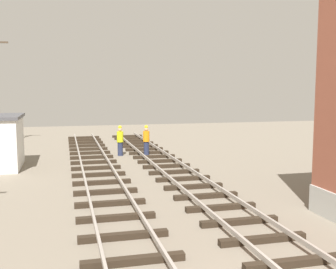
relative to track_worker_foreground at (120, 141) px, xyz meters
name	(u,v)px	position (x,y,z in m)	size (l,w,h in m)	color
track_worker_foreground	(120,141)	(0.00, 0.00, 0.00)	(0.40, 0.40, 1.87)	#262D4C
track_worker_distant	(146,140)	(1.60, -0.19, 0.00)	(0.40, 0.40, 1.87)	#262D4C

